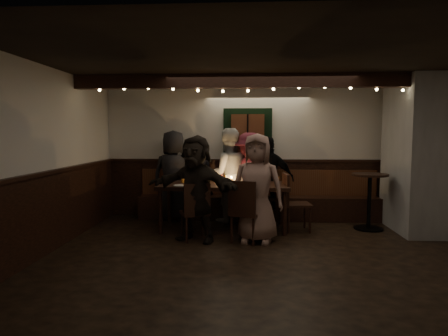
# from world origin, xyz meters

# --- Properties ---
(room) EXTENTS (6.02, 5.01, 2.62)m
(room) POSITION_xyz_m (1.07, 1.42, 1.07)
(room) COLOR black
(room) RESTS_ON ground
(dining_table) EXTENTS (2.22, 0.95, 0.96)m
(dining_table) POSITION_xyz_m (-0.62, 1.40, 0.72)
(dining_table) COLOR black
(dining_table) RESTS_ON ground
(chair_near_left) EXTENTS (0.53, 0.53, 0.91)m
(chair_near_left) POSITION_xyz_m (-1.00, 0.60, 0.51)
(chair_near_left) COLOR black
(chair_near_left) RESTS_ON ground
(chair_near_right) EXTENTS (0.57, 0.57, 0.96)m
(chair_near_right) POSITION_xyz_m (-0.24, 0.51, 0.54)
(chair_near_right) COLOR black
(chair_near_right) RESTS_ON ground
(chair_end) EXTENTS (0.48, 0.48, 0.98)m
(chair_end) POSITION_xyz_m (0.55, 1.33, 0.55)
(chair_end) COLOR black
(chair_end) RESTS_ON ground
(high_top) EXTENTS (0.61, 0.61, 0.97)m
(high_top) POSITION_xyz_m (1.91, 1.52, 0.61)
(high_top) COLOR black
(high_top) RESTS_ON ground
(person_a) EXTENTS (0.89, 0.62, 1.72)m
(person_a) POSITION_xyz_m (-1.61, 2.09, 0.86)
(person_a) COLOR black
(person_a) RESTS_ON ground
(person_b) EXTENTS (0.58, 0.41, 1.51)m
(person_b) POSITION_xyz_m (-1.13, 2.15, 0.75)
(person_b) COLOR black
(person_b) RESTS_ON ground
(person_c) EXTENTS (0.98, 0.84, 1.76)m
(person_c) POSITION_xyz_m (-0.57, 2.03, 0.88)
(person_c) COLOR #BBBAB8
(person_c) RESTS_ON ground
(person_d) EXTENTS (1.24, 1.02, 1.68)m
(person_d) POSITION_xyz_m (-0.16, 2.03, 0.84)
(person_d) COLOR #4B1521
(person_d) RESTS_ON ground
(person_e) EXTENTS (0.96, 0.45, 1.60)m
(person_e) POSITION_xyz_m (0.20, 2.10, 0.80)
(person_e) COLOR black
(person_e) RESTS_ON ground
(person_f) EXTENTS (1.59, 1.04, 1.64)m
(person_f) POSITION_xyz_m (-1.00, 0.62, 0.82)
(person_f) COLOR black
(person_f) RESTS_ON ground
(person_g) EXTENTS (0.90, 0.67, 1.66)m
(person_g) POSITION_xyz_m (-0.06, 0.60, 0.83)
(person_g) COLOR #967165
(person_g) RESTS_ON ground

